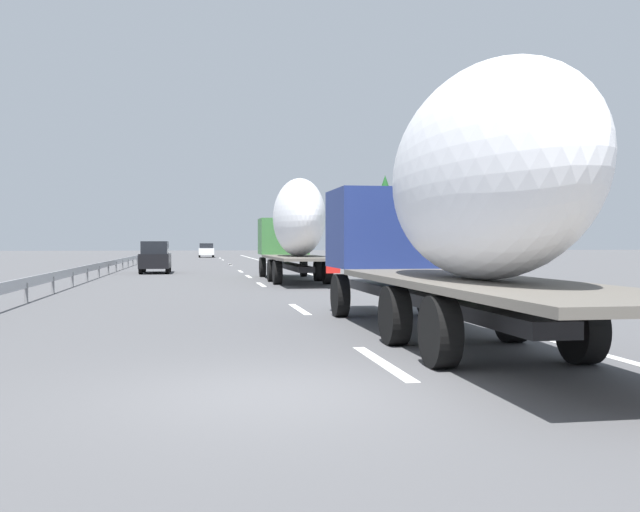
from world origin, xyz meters
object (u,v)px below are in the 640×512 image
Objects in this scene: truck_lead at (295,226)px; car_black_suv at (155,257)px; road_sign at (303,238)px; car_white_van at (206,250)px; truck_trailing at (455,198)px.

car_black_suv is at bearing 33.25° from truck_lead.
car_black_suv is at bearing 129.08° from road_sign.
road_sign is (18.83, -3.10, -0.42)m from truck_lead.
truck_lead reaches higher than car_black_suv.
car_black_suv is (-47.97, 3.62, 0.05)m from car_white_van.
truck_trailing is at bearing 180.00° from truck_lead.
truck_trailing is 3.13× the size of car_black_suv.
car_black_suv is at bearing 175.69° from car_white_van.
car_white_van is (79.89, 3.36, -1.69)m from truck_trailing.
car_black_suv is (10.64, 6.98, -1.66)m from truck_lead.
truck_trailing reaches higher than car_black_suv.
road_sign reaches higher than car_black_suv.
truck_trailing reaches higher than road_sign.
car_white_van is at bearing 2.41° from truck_trailing.
truck_lead is 0.97× the size of truck_trailing.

